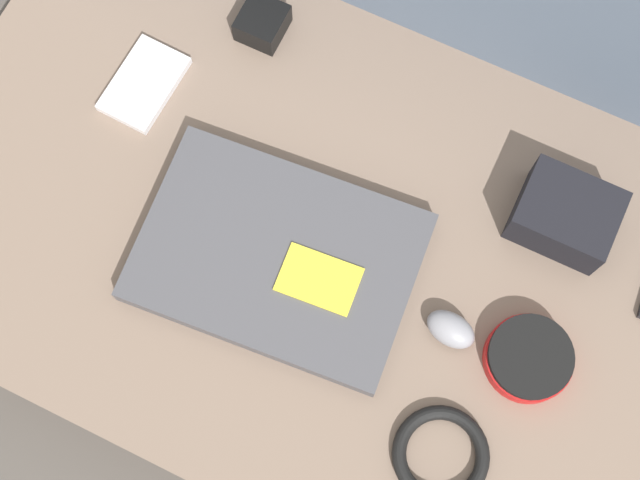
{
  "coord_description": "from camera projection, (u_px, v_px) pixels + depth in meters",
  "views": [
    {
      "loc": [
        0.12,
        -0.26,
        1.14
      ],
      "look_at": [
        0.0,
        0.0,
        0.14
      ],
      "focal_mm": 50.0,
      "sensor_mm": 36.0,
      "label": 1
    }
  ],
  "objects": [
    {
      "name": "ground_plane",
      "position": [
        320.0,
        270.0,
        1.18
      ],
      "size": [
        8.0,
        8.0,
        0.0
      ],
      "primitive_type": "plane",
      "color": "#4C4742"
    },
    {
      "name": "couch_seat",
      "position": [
        320.0,
        258.0,
        1.12
      ],
      "size": [
        1.01,
        0.62,
        0.12
      ],
      "color": "#7A6656",
      "rests_on": "ground_plane"
    },
    {
      "name": "laptop",
      "position": [
        278.0,
        258.0,
        1.04
      ],
      "size": [
        0.34,
        0.25,
        0.03
      ],
      "rotation": [
        0.0,
        0.0,
        0.08
      ],
      "color": "#47474C",
      "rests_on": "couch_seat"
    },
    {
      "name": "computer_mouse",
      "position": [
        451.0,
        329.0,
        1.01
      ],
      "size": [
        0.06,
        0.04,
        0.03
      ],
      "rotation": [
        0.0,
        0.0,
        -0.12
      ],
      "color": "gray",
      "rests_on": "couch_seat"
    },
    {
      "name": "speaker_puck",
      "position": [
        529.0,
        358.0,
        1.01
      ],
      "size": [
        0.1,
        0.1,
        0.03
      ],
      "color": "red",
      "rests_on": "couch_seat"
    },
    {
      "name": "phone_silver",
      "position": [
        144.0,
        84.0,
        1.11
      ],
      "size": [
        0.08,
        0.12,
        0.01
      ],
      "rotation": [
        0.0,
        0.0,
        -0.04
      ],
      "color": "silver",
      "rests_on": "couch_seat"
    },
    {
      "name": "camera_pouch",
      "position": [
        565.0,
        215.0,
        1.04
      ],
      "size": [
        0.11,
        0.09,
        0.06
      ],
      "color": "black",
      "rests_on": "couch_seat"
    },
    {
      "name": "charger_brick",
      "position": [
        262.0,
        23.0,
        1.12
      ],
      "size": [
        0.06,
        0.06,
        0.04
      ],
      "color": "black",
      "rests_on": "couch_seat"
    },
    {
      "name": "cable_coil",
      "position": [
        441.0,
        455.0,
        0.98
      ],
      "size": [
        0.11,
        0.11,
        0.02
      ],
      "color": "black",
      "rests_on": "couch_seat"
    }
  ]
}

